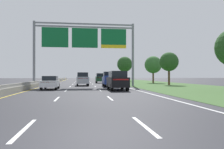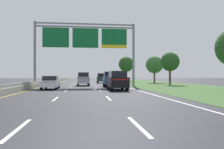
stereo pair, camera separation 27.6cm
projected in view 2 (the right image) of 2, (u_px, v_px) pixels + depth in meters
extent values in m
plane|color=#2B2B30|center=(84.00, 85.00, 40.34)|extent=(220.00, 220.00, 0.00)
cube|color=white|center=(18.00, 129.00, 6.87)|extent=(0.14, 3.00, 0.01)
cube|color=white|center=(56.00, 99.00, 15.80)|extent=(0.14, 3.00, 0.01)
cube|color=white|center=(66.00, 90.00, 24.73)|extent=(0.14, 3.00, 0.01)
cube|color=white|center=(71.00, 86.00, 33.67)|extent=(0.14, 3.00, 0.01)
cube|color=white|center=(74.00, 84.00, 42.60)|extent=(0.14, 3.00, 0.01)
cube|color=white|center=(76.00, 83.00, 51.54)|extent=(0.14, 3.00, 0.01)
cube|color=white|center=(77.00, 82.00, 60.47)|extent=(0.14, 3.00, 0.01)
cube|color=white|center=(78.00, 81.00, 69.40)|extent=(0.14, 3.00, 0.01)
cube|color=white|center=(79.00, 80.00, 78.34)|extent=(0.14, 3.00, 0.01)
cube|color=white|center=(79.00, 80.00, 87.27)|extent=(0.14, 3.00, 0.01)
cube|color=white|center=(138.00, 126.00, 7.31)|extent=(0.14, 3.00, 0.01)
cube|color=white|center=(108.00, 98.00, 16.25)|extent=(0.14, 3.00, 0.01)
cube|color=white|center=(100.00, 90.00, 25.18)|extent=(0.14, 3.00, 0.01)
cube|color=white|center=(96.00, 86.00, 34.11)|extent=(0.14, 3.00, 0.01)
cube|color=white|center=(93.00, 84.00, 43.05)|extent=(0.14, 3.00, 0.01)
cube|color=white|center=(92.00, 83.00, 51.98)|extent=(0.14, 3.00, 0.01)
cube|color=white|center=(91.00, 82.00, 60.92)|extent=(0.14, 3.00, 0.01)
cube|color=white|center=(90.00, 81.00, 69.85)|extent=(0.14, 3.00, 0.01)
cube|color=white|center=(89.00, 80.00, 78.78)|extent=(0.14, 3.00, 0.01)
cube|color=white|center=(89.00, 80.00, 87.72)|extent=(0.14, 3.00, 0.01)
cube|color=white|center=(117.00, 85.00, 41.06)|extent=(0.16, 106.00, 0.01)
cube|color=gold|center=(49.00, 85.00, 39.63)|extent=(0.16, 106.00, 0.01)
cube|color=#3D602D|center=(160.00, 84.00, 42.03)|extent=(14.00, 110.00, 0.02)
cube|color=#99968E|center=(45.00, 83.00, 39.55)|extent=(0.60, 110.00, 0.55)
cube|color=#99968E|center=(45.00, 81.00, 39.55)|extent=(0.25, 110.00, 0.30)
cylinder|color=gray|center=(35.00, 54.00, 33.25)|extent=(0.36, 0.36, 9.59)
cylinder|color=gray|center=(134.00, 55.00, 35.03)|extent=(0.36, 0.36, 9.59)
cube|color=gray|center=(85.00, 24.00, 34.16)|extent=(14.70, 0.24, 0.20)
cube|color=gray|center=(85.00, 27.00, 34.16)|extent=(14.70, 0.24, 0.20)
cube|color=#0C602D|center=(56.00, 37.00, 33.45)|extent=(3.83, 0.12, 2.91)
cube|color=#0C602D|center=(85.00, 38.00, 33.97)|extent=(3.83, 0.12, 2.91)
cube|color=#0C602D|center=(114.00, 37.00, 34.50)|extent=(3.83, 0.12, 2.41)
cube|color=yellow|center=(114.00, 46.00, 34.49)|extent=(3.83, 0.12, 0.50)
cube|color=navy|center=(110.00, 80.00, 33.42)|extent=(2.13, 5.45, 1.00)
cube|color=black|center=(110.00, 74.00, 34.27)|extent=(1.77, 1.94, 0.78)
cube|color=#B21414|center=(112.00, 79.00, 30.78)|extent=(1.68, 0.12, 0.12)
cube|color=navy|center=(112.00, 76.00, 31.70)|extent=(2.05, 1.99, 0.20)
cylinder|color=black|center=(104.00, 83.00, 35.17)|extent=(0.32, 0.85, 0.84)
cylinder|color=black|center=(115.00, 83.00, 35.33)|extent=(0.32, 0.85, 0.84)
cylinder|color=black|center=(105.00, 84.00, 31.51)|extent=(0.32, 0.85, 0.84)
cylinder|color=black|center=(118.00, 84.00, 31.67)|extent=(0.32, 0.85, 0.84)
cube|color=silver|center=(51.00, 83.00, 26.79)|extent=(1.86, 4.42, 0.72)
cube|color=black|center=(51.00, 78.00, 26.75)|extent=(1.59, 2.32, 0.52)
cube|color=#B21414|center=(48.00, 82.00, 24.65)|extent=(1.53, 0.10, 0.12)
cylinder|color=black|center=(46.00, 86.00, 28.17)|extent=(0.23, 0.66, 0.66)
cylinder|color=black|center=(59.00, 86.00, 28.38)|extent=(0.23, 0.66, 0.66)
cylinder|color=black|center=(41.00, 87.00, 25.21)|extent=(0.23, 0.66, 0.66)
cylinder|color=black|center=(56.00, 87.00, 25.41)|extent=(0.23, 0.66, 0.66)
cube|color=#193D23|center=(101.00, 79.00, 50.12)|extent=(1.98, 4.73, 1.05)
cube|color=black|center=(101.00, 75.00, 49.98)|extent=(1.68, 3.03, 0.68)
cube|color=#B21414|center=(102.00, 77.00, 47.83)|extent=(1.60, 0.11, 0.12)
cylinder|color=black|center=(97.00, 81.00, 51.63)|extent=(0.27, 0.76, 0.76)
cylinder|color=black|center=(104.00, 81.00, 51.80)|extent=(0.27, 0.76, 0.76)
cylinder|color=black|center=(98.00, 81.00, 48.45)|extent=(0.27, 0.76, 0.76)
cylinder|color=black|center=(106.00, 81.00, 48.62)|extent=(0.27, 0.76, 0.76)
cube|color=black|center=(117.00, 82.00, 25.18)|extent=(1.90, 4.70, 1.05)
cube|color=black|center=(117.00, 74.00, 25.04)|extent=(1.64, 3.00, 0.68)
cube|color=#B21414|center=(120.00, 80.00, 22.89)|extent=(1.60, 0.08, 0.12)
cylinder|color=black|center=(108.00, 86.00, 26.67)|extent=(0.26, 0.76, 0.76)
cylinder|color=black|center=(122.00, 86.00, 26.87)|extent=(0.26, 0.76, 0.76)
cylinder|color=black|center=(112.00, 88.00, 23.50)|extent=(0.26, 0.76, 0.76)
cylinder|color=black|center=(127.00, 87.00, 23.69)|extent=(0.26, 0.76, 0.76)
cube|color=#B2B5BA|center=(83.00, 80.00, 36.62)|extent=(2.01, 4.74, 1.05)
cube|color=black|center=(83.00, 75.00, 36.48)|extent=(1.70, 3.04, 0.68)
cube|color=#B21414|center=(84.00, 78.00, 34.34)|extent=(1.60, 0.12, 0.12)
cylinder|color=black|center=(78.00, 83.00, 38.08)|extent=(0.28, 0.77, 0.76)
cylinder|color=black|center=(88.00, 83.00, 38.32)|extent=(0.28, 0.77, 0.76)
cylinder|color=black|center=(78.00, 84.00, 34.92)|extent=(0.28, 0.77, 0.76)
cylinder|color=black|center=(89.00, 84.00, 35.15)|extent=(0.28, 0.77, 0.76)
cylinder|color=#4C3823|center=(170.00, 77.00, 38.74)|extent=(0.36, 0.36, 2.70)
sphere|color=#234C1E|center=(170.00, 62.00, 38.76)|extent=(3.23, 3.23, 3.23)
cylinder|color=#4C3823|center=(154.00, 77.00, 48.98)|extent=(0.36, 0.36, 2.49)
sphere|color=#33662D|center=(154.00, 65.00, 48.99)|extent=(3.70, 3.70, 3.70)
cylinder|color=#4C3823|center=(126.00, 76.00, 65.74)|extent=(0.36, 0.36, 3.16)
sphere|color=#234C1E|center=(126.00, 64.00, 65.75)|extent=(4.39, 4.39, 4.39)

